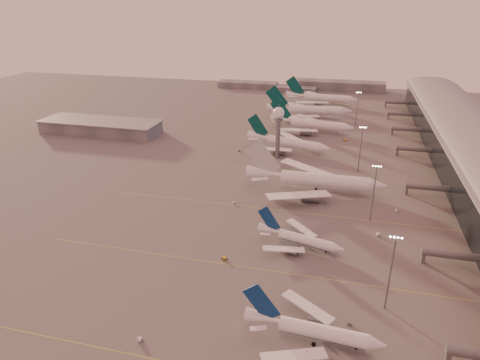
# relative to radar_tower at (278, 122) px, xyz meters

# --- Properties ---
(ground) EXTENTS (700.00, 700.00, 0.00)m
(ground) POSITION_rel_radar_tower_xyz_m (-5.00, -120.00, -20.95)
(ground) COLOR #555353
(ground) RESTS_ON ground
(taxiway_markings) EXTENTS (180.00, 185.25, 0.02)m
(taxiway_markings) POSITION_rel_radar_tower_xyz_m (25.00, -64.00, -20.94)
(taxiway_markings) COLOR gold
(taxiway_markings) RESTS_ON ground
(hangar) EXTENTS (82.00, 27.00, 8.50)m
(hangar) POSITION_rel_radar_tower_xyz_m (-125.00, 20.00, -16.63)
(hangar) COLOR #5A5D61
(hangar) RESTS_ON ground
(radar_tower) EXTENTS (6.40, 6.40, 31.10)m
(radar_tower) POSITION_rel_radar_tower_xyz_m (0.00, 0.00, 0.00)
(radar_tower) COLOR slate
(radar_tower) RESTS_ON ground
(mast_a) EXTENTS (3.60, 0.56, 25.00)m
(mast_a) POSITION_rel_radar_tower_xyz_m (53.00, -120.00, -7.21)
(mast_a) COLOR slate
(mast_a) RESTS_ON ground
(mast_b) EXTENTS (3.60, 0.56, 25.00)m
(mast_b) POSITION_rel_radar_tower_xyz_m (50.00, -65.00, -7.21)
(mast_b) COLOR slate
(mast_b) RESTS_ON ground
(mast_c) EXTENTS (3.60, 0.56, 25.00)m
(mast_c) POSITION_rel_radar_tower_xyz_m (45.00, -10.00, -7.21)
(mast_c) COLOR slate
(mast_c) RESTS_ON ground
(mast_d) EXTENTS (3.60, 0.56, 25.00)m
(mast_d) POSITION_rel_radar_tower_xyz_m (43.00, 80.00, -7.21)
(mast_d) COLOR slate
(mast_d) RESTS_ON ground
(distant_horizon) EXTENTS (165.00, 37.50, 9.00)m
(distant_horizon) POSITION_rel_radar_tower_xyz_m (-2.38, 205.14, -17.06)
(distant_horizon) COLOR #5A5D61
(distant_horizon) RESTS_ON ground
(narrowbody_near) EXTENTS (38.25, 30.47, 14.94)m
(narrowbody_near) POSITION_rel_radar_tower_xyz_m (33.44, -138.71, -17.92)
(narrowbody_near) COLOR white
(narrowbody_near) RESTS_ON ground
(narrowbody_mid) EXTENTS (33.27, 26.22, 13.24)m
(narrowbody_mid) POSITION_rel_radar_tower_xyz_m (24.26, -92.12, -18.27)
(narrowbody_mid) COLOR white
(narrowbody_mid) RESTS_ON ground
(widebody_white) EXTENTS (66.47, 53.28, 23.39)m
(widebody_white) POSITION_rel_radar_tower_xyz_m (24.93, -40.53, -16.89)
(widebody_white) COLOR white
(widebody_white) RESTS_ON ground
(greentail_a) EXTENTS (53.09, 42.32, 19.71)m
(greentail_a) POSITION_rel_radar_tower_xyz_m (3.79, 15.54, -17.47)
(greentail_a) COLOR white
(greentail_a) RESTS_ON ground
(greentail_b) EXTENTS (59.06, 47.35, 21.57)m
(greentail_b) POSITION_rel_radar_tower_xyz_m (13.47, 59.03, -17.14)
(greentail_b) COLOR white
(greentail_b) RESTS_ON ground
(greentail_c) EXTENTS (65.97, 53.02, 23.99)m
(greentail_c) POSITION_rel_radar_tower_xyz_m (8.08, 95.81, -16.71)
(greentail_c) COLOR white
(greentail_c) RESTS_ON ground
(greentail_d) EXTENTS (62.98, 50.73, 22.87)m
(greentail_d) POSITION_rel_radar_tower_xyz_m (13.82, 144.05, -16.91)
(greentail_d) COLOR white
(greentail_d) RESTS_ON ground
(gsv_truck_a) EXTENTS (5.74, 2.52, 2.25)m
(gsv_truck_a) POSITION_rel_radar_tower_xyz_m (-10.56, -150.27, -19.80)
(gsv_truck_a) COLOR silver
(gsv_truck_a) RESTS_ON ground
(gsv_catering_a) EXTENTS (5.38, 3.04, 4.18)m
(gsv_catering_a) POSITION_rel_radar_tower_xyz_m (43.22, -129.98, -18.86)
(gsv_catering_a) COLOR #5B5D60
(gsv_catering_a) RESTS_ON ground
(gsv_tug_mid) EXTENTS (3.99, 3.84, 0.99)m
(gsv_tug_mid) POSITION_rel_radar_tower_xyz_m (-0.06, -107.48, -20.44)
(gsv_tug_mid) COLOR gold
(gsv_tug_mid) RESTS_ON ground
(gsv_truck_b) EXTENTS (6.17, 3.25, 2.37)m
(gsv_truck_b) POSITION_rel_radar_tower_xyz_m (53.16, -77.05, -19.74)
(gsv_truck_b) COLOR silver
(gsv_truck_b) RESTS_ON ground
(gsv_truck_c) EXTENTS (5.01, 4.12, 1.96)m
(gsv_truck_c) POSITION_rel_radar_tower_xyz_m (-8.31, -63.54, -19.95)
(gsv_truck_c) COLOR silver
(gsv_truck_c) RESTS_ON ground
(gsv_catering_b) EXTENTS (5.39, 3.21, 4.13)m
(gsv_catering_b) POSITION_rel_radar_tower_xyz_m (61.29, -54.07, -18.88)
(gsv_catering_b) COLOR silver
(gsv_catering_b) RESTS_ON ground
(gsv_tug_far) EXTENTS (3.49, 4.11, 1.01)m
(gsv_tug_far) POSITION_rel_radar_tower_xyz_m (-1.77, -22.84, -20.43)
(gsv_tug_far) COLOR gold
(gsv_tug_far) RESTS_ON ground
(gsv_truck_d) EXTENTS (3.47, 5.60, 2.13)m
(gsv_truck_d) POSITION_rel_radar_tower_xyz_m (-23.80, 5.32, -19.86)
(gsv_truck_d) COLOR #5B5D60
(gsv_truck_d) RESTS_ON ground
(gsv_tug_hangar) EXTENTS (4.31, 3.51, 1.07)m
(gsv_tug_hangar) POSITION_rel_radar_tower_xyz_m (37.01, 41.95, -20.40)
(gsv_tug_hangar) COLOR gold
(gsv_tug_hangar) RESTS_ON ground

